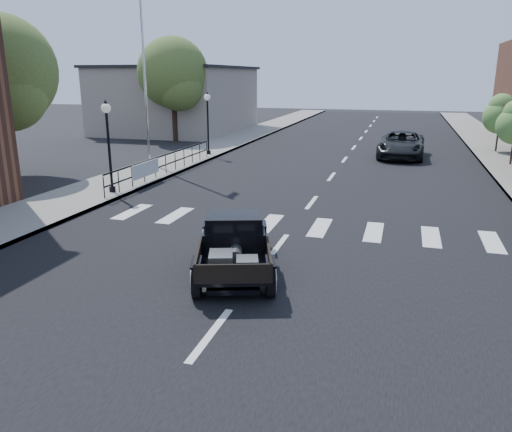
# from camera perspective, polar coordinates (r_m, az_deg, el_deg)

# --- Properties ---
(ground) EXTENTS (120.00, 120.00, 0.00)m
(ground) POSITION_cam_1_polar(r_m,az_deg,el_deg) (11.75, 0.21, -6.61)
(ground) COLOR black
(ground) RESTS_ON ground
(road) EXTENTS (14.00, 80.00, 0.02)m
(road) POSITION_cam_1_polar(r_m,az_deg,el_deg) (26.00, 9.56, 5.66)
(road) COLOR black
(road) RESTS_ON ground
(road_markings) EXTENTS (12.00, 60.00, 0.06)m
(road_markings) POSITION_cam_1_polar(r_m,az_deg,el_deg) (21.13, 7.84, 3.40)
(road_markings) COLOR silver
(road_markings) RESTS_ON ground
(sidewalk_left) EXTENTS (3.00, 80.00, 0.15)m
(sidewalk_left) POSITION_cam_1_polar(r_m,az_deg,el_deg) (28.27, -7.89, 6.67)
(sidewalk_left) COLOR gray
(sidewalk_left) RESTS_ON ground
(low_building_left) EXTENTS (10.00, 12.00, 5.00)m
(low_building_left) POSITION_cam_1_polar(r_m,az_deg,el_deg) (42.50, -8.89, 12.92)
(low_building_left) COLOR #A39688
(low_building_left) RESTS_ON ground
(railing) EXTENTS (0.08, 10.00, 1.00)m
(railing) POSITION_cam_1_polar(r_m,az_deg,el_deg) (23.21, -10.28, 6.04)
(railing) COLOR black
(railing) RESTS_ON sidewalk_left
(banner) EXTENTS (0.04, 2.20, 0.60)m
(banner) POSITION_cam_1_polar(r_m,az_deg,el_deg) (21.47, -12.44, 4.60)
(banner) COLOR silver
(banner) RESTS_ON sidewalk_left
(lamp_post_b) EXTENTS (0.36, 0.36, 3.46)m
(lamp_post_b) POSITION_cam_1_polar(r_m,az_deg,el_deg) (19.74, -16.45, 7.59)
(lamp_post_b) COLOR black
(lamp_post_b) RESTS_ON sidewalk_left
(lamp_post_c) EXTENTS (0.36, 0.36, 3.46)m
(lamp_post_c) POSITION_cam_1_polar(r_m,az_deg,el_deg) (28.61, -5.52, 10.50)
(lamp_post_c) COLOR black
(lamp_post_c) RESTS_ON sidewalk_left
(flagpole) EXTENTS (0.12, 0.12, 11.50)m
(flagpole) POSITION_cam_1_polar(r_m,az_deg,el_deg) (25.59, -12.80, 18.60)
(flagpole) COLOR silver
(flagpole) RESTS_ON sidewalk_left
(big_tree_near) EXTENTS (4.84, 4.84, 7.11)m
(big_tree_near) POSITION_cam_1_polar(r_m,az_deg,el_deg) (25.12, -26.90, 12.03)
(big_tree_near) COLOR #4B6129
(big_tree_near) RESTS_ON ground
(big_tree_far) EXTENTS (4.82, 4.82, 7.07)m
(big_tree_far) POSITION_cam_1_polar(r_m,az_deg,el_deg) (35.97, -9.41, 14.07)
(big_tree_far) COLOR #4B6129
(big_tree_far) RESTS_ON ground
(small_tree_e) EXTENTS (1.92, 1.92, 3.21)m
(small_tree_e) POSITION_cam_1_polar(r_m,az_deg,el_deg) (32.78, 26.03, 9.44)
(small_tree_e) COLOR #4E7B38
(small_tree_e) RESTS_ON sidewalk_right
(hotrod_pickup) EXTENTS (3.03, 4.39, 1.39)m
(hotrod_pickup) POSITION_cam_1_polar(r_m,az_deg,el_deg) (11.61, -2.51, -3.23)
(hotrod_pickup) COLOR black
(hotrod_pickup) RESTS_ON ground
(second_car) EXTENTS (2.57, 5.31, 1.46)m
(second_car) POSITION_cam_1_polar(r_m,az_deg,el_deg) (29.41, 16.28, 7.83)
(second_car) COLOR black
(second_car) RESTS_ON ground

